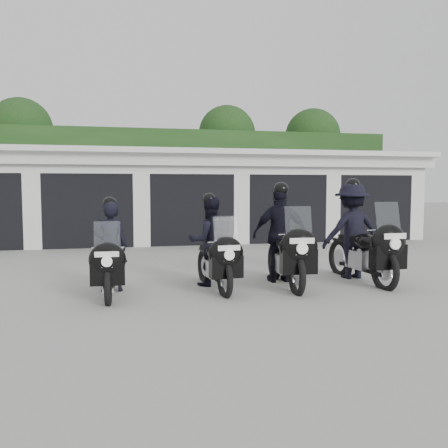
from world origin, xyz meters
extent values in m
plane|color=gray|center=(0.00, 0.00, 0.00)|extent=(80.00, 80.00, 0.00)
cube|color=silver|center=(0.00, 8.50, 1.40)|extent=(16.00, 6.00, 2.80)
cube|color=silver|center=(0.00, 8.30, 2.88)|extent=(16.40, 6.80, 0.16)
cube|color=silver|center=(0.00, 5.25, 2.65)|extent=(16.40, 0.12, 0.40)
cube|color=black|center=(0.00, 5.48, 0.12)|extent=(16.00, 0.06, 0.24)
cube|color=silver|center=(-4.65, 5.65, 1.40)|extent=(0.50, 0.50, 2.80)
cube|color=black|center=(-3.10, 6.70, 1.10)|extent=(2.60, 2.60, 2.20)
cube|color=silver|center=(-3.10, 5.65, 2.50)|extent=(2.60, 0.50, 0.60)
cube|color=silver|center=(-1.55, 5.65, 1.40)|extent=(0.50, 0.50, 2.80)
cube|color=black|center=(0.00, 6.70, 1.10)|extent=(2.60, 2.60, 2.20)
cube|color=silver|center=(0.00, 5.65, 2.50)|extent=(2.60, 0.50, 0.60)
cube|color=silver|center=(1.55, 5.65, 1.40)|extent=(0.50, 0.50, 2.80)
cube|color=black|center=(3.10, 6.70, 1.10)|extent=(2.60, 2.60, 2.20)
cube|color=silver|center=(3.10, 5.65, 2.50)|extent=(2.60, 0.50, 0.60)
cube|color=silver|center=(4.65, 5.65, 1.40)|extent=(0.50, 0.50, 2.80)
cube|color=black|center=(6.20, 6.70, 1.10)|extent=(2.60, 2.60, 2.20)
cube|color=silver|center=(6.20, 5.65, 2.50)|extent=(2.60, 0.50, 0.60)
cube|color=silver|center=(7.75, 5.65, 1.40)|extent=(0.50, 0.50, 2.80)
cube|color=#163714|center=(0.00, 12.50, 2.15)|extent=(20.00, 2.00, 4.30)
sphere|color=#163714|center=(-6.50, 14.00, 4.40)|extent=(2.80, 2.80, 2.80)
cylinder|color=black|center=(-6.50, 14.00, 1.65)|extent=(0.24, 0.24, 3.30)
sphere|color=#163714|center=(3.00, 14.00, 4.40)|extent=(2.80, 2.80, 2.80)
cylinder|color=black|center=(3.00, 14.00, 1.65)|extent=(0.24, 0.24, 3.30)
sphere|color=#163714|center=(7.50, 14.00, 4.40)|extent=(2.80, 2.80, 2.80)
cylinder|color=black|center=(7.50, 14.00, 1.65)|extent=(0.24, 0.24, 3.30)
torus|color=black|center=(-2.37, -1.56, 0.28)|extent=(0.12, 0.65, 0.65)
torus|color=black|center=(-2.34, -0.27, 0.28)|extent=(0.12, 0.65, 0.65)
cube|color=#B4B4B9|center=(-2.35, -0.90, 0.34)|extent=(0.25, 0.50, 0.29)
cube|color=black|center=(-2.36, -0.91, 0.20)|extent=(0.10, 1.16, 0.05)
ellipsoid|color=black|center=(-2.36, -1.05, 0.64)|extent=(0.30, 0.52, 0.26)
cube|color=black|center=(-2.35, -0.66, 0.66)|extent=(0.25, 0.50, 0.09)
ellipsoid|color=black|center=(-2.37, -1.63, 0.70)|extent=(0.57, 0.31, 0.54)
cube|color=black|center=(-2.37, -1.63, 0.49)|extent=(0.52, 0.21, 0.36)
cube|color=#B2BFC6|center=(-2.37, -1.60, 1.05)|extent=(0.40, 0.11, 0.46)
cylinder|color=silver|center=(-2.37, -1.45, 0.86)|extent=(0.50, 0.04, 0.03)
cube|color=white|center=(-2.38, -1.78, 0.80)|extent=(0.36, 0.02, 0.08)
cube|color=white|center=(-2.38, -1.75, 0.64)|extent=(0.16, 0.02, 0.09)
imported|color=black|center=(-2.35, -0.65, 0.78)|extent=(0.58, 0.39, 1.57)
sphere|color=black|center=(-2.35, -0.65, 1.52)|extent=(0.24, 0.24, 0.24)
torus|color=black|center=(-0.50, -1.45, 0.29)|extent=(0.16, 0.68, 0.68)
torus|color=black|center=(-0.62, -0.12, 0.29)|extent=(0.16, 0.68, 0.68)
cube|color=#B4B4B9|center=(-0.56, -0.77, 0.35)|extent=(0.28, 0.53, 0.30)
cube|color=black|center=(-0.56, -0.78, 0.20)|extent=(0.18, 1.21, 0.06)
ellipsoid|color=black|center=(-0.55, -0.92, 0.67)|extent=(0.35, 0.56, 0.27)
cube|color=black|center=(-0.59, -0.53, 0.69)|extent=(0.28, 0.53, 0.09)
ellipsoid|color=black|center=(-0.50, -1.52, 0.72)|extent=(0.61, 0.36, 0.56)
cube|color=black|center=(-0.50, -1.52, 0.51)|extent=(0.55, 0.25, 0.37)
cube|color=#B2BFC6|center=(-0.50, -1.49, 1.09)|extent=(0.42, 0.14, 0.47)
cylinder|color=silver|center=(-0.51, -1.34, 0.89)|extent=(0.52, 0.07, 0.03)
cube|color=white|center=(-0.48, -1.68, 0.83)|extent=(0.37, 0.05, 0.08)
cube|color=white|center=(-0.49, -1.65, 0.67)|extent=(0.17, 0.03, 0.09)
imported|color=black|center=(-0.59, -0.51, 0.81)|extent=(0.84, 0.68, 1.63)
sphere|color=black|center=(-0.59, -0.51, 1.57)|extent=(0.25, 0.25, 0.25)
torus|color=black|center=(0.72, -1.53, 0.32)|extent=(0.16, 0.76, 0.76)
torus|color=black|center=(0.82, -0.04, 0.32)|extent=(0.16, 0.76, 0.76)
cube|color=#B4B4B9|center=(0.77, -0.77, 0.39)|extent=(0.31, 0.59, 0.33)
cube|color=black|center=(0.77, -0.79, 0.23)|extent=(0.17, 1.35, 0.06)
ellipsoid|color=black|center=(0.76, -0.94, 0.75)|extent=(0.37, 0.62, 0.30)
cube|color=black|center=(0.79, -0.50, 0.77)|extent=(0.31, 0.59, 0.10)
ellipsoid|color=black|center=(0.72, -1.61, 0.81)|extent=(0.67, 0.38, 0.62)
cube|color=black|center=(0.72, -1.61, 0.57)|extent=(0.61, 0.27, 0.41)
cube|color=#B2BFC6|center=(0.72, -1.58, 1.22)|extent=(0.46, 0.15, 0.53)
cylinder|color=silver|center=(0.73, -1.41, 0.99)|extent=(0.58, 0.07, 0.03)
cube|color=white|center=(0.71, -1.79, 0.93)|extent=(0.41, 0.04, 0.09)
cube|color=white|center=(0.71, -1.76, 0.75)|extent=(0.19, 0.03, 0.10)
imported|color=black|center=(0.79, -0.48, 0.91)|extent=(1.10, 0.67, 1.82)
sphere|color=black|center=(0.79, -0.48, 1.76)|extent=(0.28, 0.28, 0.28)
torus|color=black|center=(2.38, -1.50, 0.33)|extent=(0.17, 0.79, 0.79)
torus|color=black|center=(2.27, 0.04, 0.33)|extent=(0.17, 0.79, 0.79)
cube|color=#B4B4B9|center=(2.32, -0.71, 0.41)|extent=(0.32, 0.61, 0.34)
cube|color=black|center=(2.32, -0.73, 0.24)|extent=(0.19, 1.40, 0.06)
ellipsoid|color=black|center=(2.33, -0.89, 0.78)|extent=(0.39, 0.64, 0.31)
cube|color=black|center=(2.30, -0.43, 0.80)|extent=(0.32, 0.61, 0.11)
ellipsoid|color=black|center=(2.38, -1.59, 0.84)|extent=(0.70, 0.40, 0.65)
cube|color=black|center=(2.38, -1.59, 0.59)|extent=(0.64, 0.28, 0.43)
cube|color=#B2BFC6|center=(2.38, -1.56, 1.27)|extent=(0.48, 0.16, 0.55)
cylinder|color=silver|center=(2.37, -1.37, 1.03)|extent=(0.60, 0.07, 0.03)
cube|color=white|center=(2.40, -1.77, 0.97)|extent=(0.43, 0.05, 0.10)
cube|color=white|center=(2.39, -1.74, 0.78)|extent=(0.19, 0.03, 0.11)
imported|color=black|center=(2.30, -0.41, 0.95)|extent=(1.26, 0.72, 1.89)
sphere|color=black|center=(2.30, -0.41, 1.83)|extent=(0.29, 0.29, 0.29)
camera|label=1|loc=(-2.16, -8.98, 1.80)|focal=38.00mm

